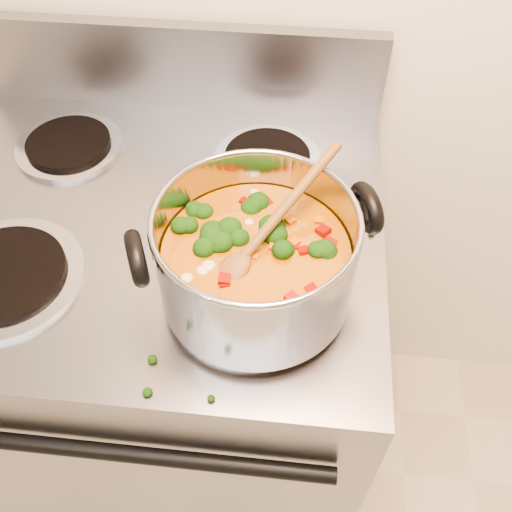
{
  "coord_description": "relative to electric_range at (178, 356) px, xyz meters",
  "views": [
    {
      "loc": [
        0.22,
        0.55,
        1.58
      ],
      "look_at": [
        0.17,
        1.02,
        1.01
      ],
      "focal_mm": 40.0,
      "sensor_mm": 36.0,
      "label": 1
    }
  ],
  "objects": [
    {
      "name": "electric_range",
      "position": [
        0.0,
        0.0,
        0.0
      ],
      "size": [
        0.75,
        0.68,
        1.08
      ],
      "color": "gray",
      "rests_on": "ground"
    },
    {
      "name": "stockpot",
      "position": [
        0.19,
        -0.14,
        0.54
      ],
      "size": [
        0.32,
        0.26,
        0.16
      ],
      "rotation": [
        0.0,
        0.0,
        0.39
      ],
      "color": "#A3A3AA",
      "rests_on": "electric_range"
    },
    {
      "name": "cooktop_crumbs",
      "position": [
        0.19,
        -0.02,
        0.46
      ],
      "size": [
        0.33,
        0.17,
        0.01
      ],
      "color": "black",
      "rests_on": "electric_range"
    },
    {
      "name": "wooden_spoon",
      "position": [
        0.19,
        -0.14,
        0.57
      ],
      "size": [
        0.16,
        0.21,
        0.1
      ],
      "rotation": [
        0.0,
        0.0,
        0.94
      ],
      "color": "brown",
      "rests_on": "stockpot"
    }
  ]
}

